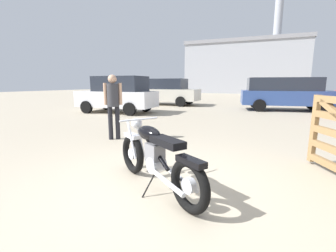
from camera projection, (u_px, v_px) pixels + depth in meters
ground_plane at (163, 188)px, 3.26m from camera, size 80.00×80.00×0.00m
vintage_motorcycle at (155, 157)px, 3.17m from camera, size 1.83×1.17×0.94m
bystander at (113, 100)px, 5.92m from camera, size 0.40×0.30×1.66m
pale_sedan_back at (163, 91)px, 15.75m from camera, size 4.76×2.10×1.74m
white_estate_far at (118, 94)px, 11.48m from camera, size 3.99×2.01×1.78m
silver_sedan_mid at (286, 93)px, 12.34m from camera, size 4.94×2.59×1.74m
industrial_building at (245, 67)px, 35.54m from camera, size 17.16×9.46×14.05m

